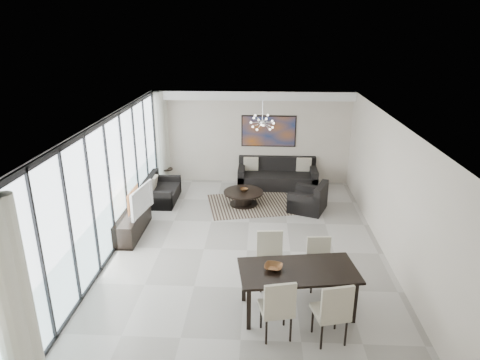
# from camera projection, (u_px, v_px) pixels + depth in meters

# --- Properties ---
(room_shell) EXTENTS (6.00, 9.00, 2.90)m
(room_shell) POSITION_uv_depth(u_px,v_px,m) (269.00, 190.00, 8.97)
(room_shell) COLOR #A8A39B
(room_shell) RESTS_ON ground
(window_wall) EXTENTS (0.37, 8.95, 2.90)m
(window_wall) POSITION_uv_depth(u_px,v_px,m) (114.00, 186.00, 9.12)
(window_wall) COLOR white
(window_wall) RESTS_ON floor
(soffit) EXTENTS (5.98, 0.40, 0.26)m
(soffit) POSITION_uv_depth(u_px,v_px,m) (253.00, 95.00, 12.58)
(soffit) COLOR white
(soffit) RESTS_ON room_shell
(painting) EXTENTS (1.68, 0.04, 0.98)m
(painting) POSITION_uv_depth(u_px,v_px,m) (269.00, 131.00, 13.10)
(painting) COLOR #A35016
(painting) RESTS_ON room_shell
(chandelier) EXTENTS (0.66, 0.66, 0.71)m
(chandelier) POSITION_uv_depth(u_px,v_px,m) (262.00, 122.00, 11.02)
(chandelier) COLOR silver
(chandelier) RESTS_ON room_shell
(rug) EXTENTS (2.65, 2.24, 0.01)m
(rug) POSITION_uv_depth(u_px,v_px,m) (252.00, 204.00, 11.92)
(rug) COLOR black
(rug) RESTS_ON floor
(coffee_table) EXTENTS (1.10, 1.10, 0.39)m
(coffee_table) POSITION_uv_depth(u_px,v_px,m) (243.00, 197.00, 11.85)
(coffee_table) COLOR black
(coffee_table) RESTS_ON floor
(bowl_coffee) EXTENTS (0.28, 0.28, 0.07)m
(bowl_coffee) POSITION_uv_depth(u_px,v_px,m) (244.00, 190.00, 11.83)
(bowl_coffee) COLOR brown
(bowl_coffee) RESTS_ON coffee_table
(sofa_main) EXTENTS (2.39, 0.98, 0.87)m
(sofa_main) POSITION_uv_depth(u_px,v_px,m) (277.00, 177.00, 13.17)
(sofa_main) COLOR black
(sofa_main) RESTS_ON floor
(loveseat) EXTENTS (0.82, 1.45, 0.73)m
(loveseat) POSITION_uv_depth(u_px,v_px,m) (161.00, 193.00, 12.10)
(loveseat) COLOR black
(loveseat) RESTS_ON floor
(armchair) EXTENTS (1.15, 1.18, 0.78)m
(armchair) POSITION_uv_depth(u_px,v_px,m) (309.00, 201.00, 11.47)
(armchair) COLOR black
(armchair) RESTS_ON floor
(side_table) EXTENTS (0.36, 0.36, 0.50)m
(side_table) POSITION_uv_depth(u_px,v_px,m) (167.00, 174.00, 13.39)
(side_table) COLOR black
(side_table) RESTS_ON floor
(tv_console) EXTENTS (0.48, 1.72, 0.54)m
(tv_console) POSITION_uv_depth(u_px,v_px,m) (132.00, 223.00, 10.17)
(tv_console) COLOR black
(tv_console) RESTS_ON floor
(television) EXTENTS (0.32, 1.14, 0.65)m
(television) POSITION_uv_depth(u_px,v_px,m) (137.00, 200.00, 10.00)
(television) COLOR gray
(television) RESTS_ON tv_console
(dining_table) EXTENTS (2.11, 1.27, 0.83)m
(dining_table) POSITION_uv_depth(u_px,v_px,m) (298.00, 274.00, 7.23)
(dining_table) COLOR black
(dining_table) RESTS_ON floor
(dining_chair_sw) EXTENTS (0.59, 0.59, 1.08)m
(dining_chair_sw) POSITION_uv_depth(u_px,v_px,m) (278.00, 306.00, 6.60)
(dining_chair_sw) COLOR beige
(dining_chair_sw) RESTS_ON floor
(dining_chair_se) EXTENTS (0.61, 0.61, 1.10)m
(dining_chair_se) POSITION_uv_depth(u_px,v_px,m) (333.00, 309.00, 6.50)
(dining_chair_se) COLOR beige
(dining_chair_se) RESTS_ON floor
(dining_chair_nw) EXTENTS (0.53, 0.53, 1.06)m
(dining_chair_nw) POSITION_uv_depth(u_px,v_px,m) (270.00, 255.00, 8.08)
(dining_chair_nw) COLOR beige
(dining_chair_nw) RESTS_ON floor
(dining_chair_ne) EXTENTS (0.48, 0.48, 0.97)m
(dining_chair_ne) POSITION_uv_depth(u_px,v_px,m) (319.00, 259.00, 8.04)
(dining_chair_ne) COLOR beige
(dining_chair_ne) RESTS_ON floor
(bowl_dining) EXTENTS (0.37, 0.37, 0.08)m
(bowl_dining) POSITION_uv_depth(u_px,v_px,m) (273.00, 267.00, 7.20)
(bowl_dining) COLOR brown
(bowl_dining) RESTS_ON dining_table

